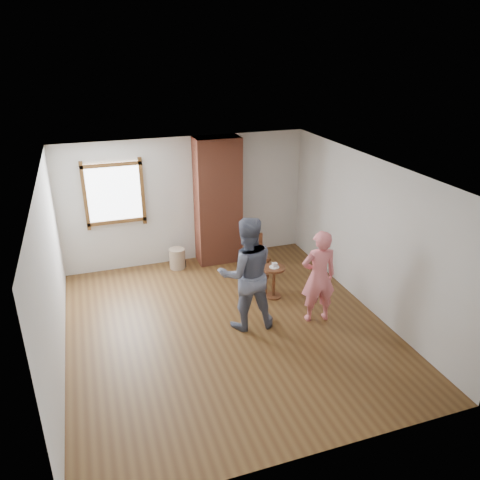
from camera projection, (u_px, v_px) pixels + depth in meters
name	position (u px, v px, depth m)	size (l,w,h in m)	color
ground	(227.00, 327.00, 7.61)	(5.50, 5.50, 0.00)	brown
room_shell	(211.00, 211.00, 7.41)	(5.04, 5.52, 2.62)	silver
brick_chimney	(218.00, 201.00, 9.46)	(0.90, 0.50, 2.60)	#A8553B
stoneware_crock	(177.00, 258.00, 9.53)	(0.32, 0.32, 0.42)	tan
dark_pot	(183.00, 264.00, 9.61)	(0.14, 0.14, 0.14)	black
dining_chair_left	(255.00, 268.00, 8.55)	(0.42, 0.42, 0.82)	brown
dining_chair_right	(256.00, 254.00, 9.11)	(0.43, 0.43, 0.84)	brown
side_table	(274.00, 277.00, 8.36)	(0.40, 0.40, 0.60)	brown
cake_plate	(274.00, 267.00, 8.28)	(0.18, 0.18, 0.01)	white
cake_slice	(275.00, 265.00, 8.27)	(0.08, 0.07, 0.06)	silver
man	(247.00, 274.00, 7.31)	(0.91, 0.71, 1.88)	#161D3C
person_pink	(319.00, 277.00, 7.53)	(0.58, 0.38, 1.59)	pink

